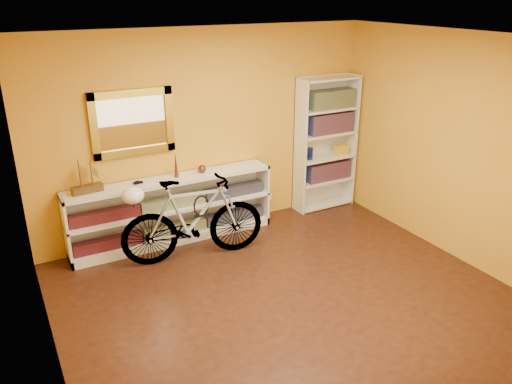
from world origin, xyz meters
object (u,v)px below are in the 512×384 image
bookcase (326,144)px  bicycle (193,219)px  helmet (133,195)px  console_unit (173,210)px

bookcase → bicycle: size_ratio=1.10×
bookcase → bicycle: bookcase is taller
bookcase → helmet: size_ratio=7.60×
bicycle → helmet: bearing=90.0°
console_unit → bookcase: (2.33, 0.03, 0.52)m
console_unit → helmet: size_ratio=10.40×
console_unit → bicycle: size_ratio=1.50×
bookcase → helmet: (-2.92, -0.47, -0.06)m
console_unit → helmet: 0.87m
console_unit → bookcase: 2.38m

